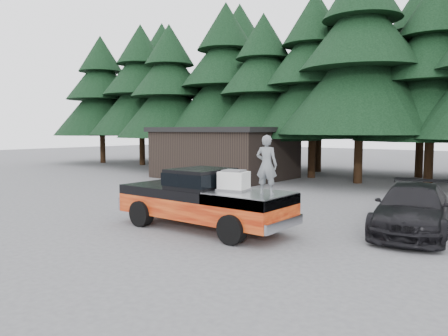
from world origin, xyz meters
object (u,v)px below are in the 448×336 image
Objects in this scene: man_on_bed at (267,165)px; pickup_truck at (203,208)px; utility_building at (225,152)px; air_compressor at (234,181)px; parked_car at (413,209)px.

pickup_truck is at bearing -13.48° from man_on_bed.
air_compressor is at bearing -51.01° from utility_building.
parked_car is (5.38, 3.54, 0.07)m from pickup_truck.
utility_building is (-8.59, 12.10, 1.00)m from pickup_truck.
man_on_bed is at bearing -47.92° from utility_building.
man_on_bed is at bearing -138.63° from parked_car.
parked_car is (2.99, 3.60, -1.43)m from man_on_bed.
man_on_bed reaches higher than pickup_truck.
parked_car is at bearing -31.49° from utility_building.
man_on_bed is at bearing -1.44° from pickup_truck.
air_compressor is 0.48× the size of man_on_bed.
man_on_bed is 0.33× the size of parked_car.
utility_building is (-13.97, 8.56, 0.93)m from parked_car.
utility_building reaches higher than parked_car.
air_compressor is 0.10× the size of utility_building.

